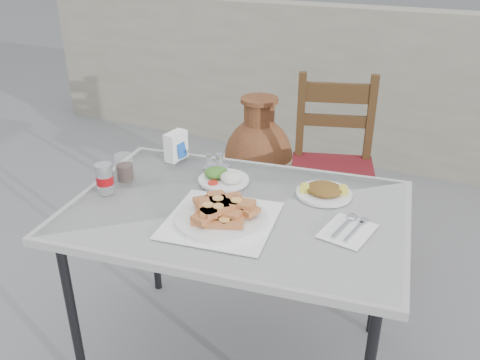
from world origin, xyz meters
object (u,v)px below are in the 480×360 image
at_px(condiment_caddy, 216,164).
at_px(pide_plate, 221,212).
at_px(salad_chopped_plate, 324,191).
at_px(soda_can, 105,179).
at_px(cafe_table, 237,218).
at_px(chair, 332,168).
at_px(napkin_holder, 176,146).
at_px(salad_rice_plate, 223,177).
at_px(cola_glass, 125,169).
at_px(terracotta_urn, 258,161).

bearing_deg(condiment_caddy, pide_plate, -60.12).
xyz_separation_m(pide_plate, salad_chopped_plate, (0.27, 0.35, -0.02)).
bearing_deg(soda_can, pide_plate, 0.23).
xyz_separation_m(cafe_table, chair, (0.10, 1.01, -0.19)).
height_order(cafe_table, napkin_holder, napkin_holder).
relative_size(pide_plate, condiment_caddy, 3.87).
height_order(salad_rice_plate, napkin_holder, napkin_holder).
height_order(cola_glass, condiment_caddy, cola_glass).
xyz_separation_m(chair, terracotta_urn, (-0.55, 0.24, -0.16)).
distance_m(salad_rice_plate, terracotta_urn, 1.20).
distance_m(cafe_table, cola_glass, 0.53).
height_order(pide_plate, napkin_holder, napkin_holder).
distance_m(cafe_table, soda_can, 0.54).
bearing_deg(salad_chopped_plate, terracotta_urn, 125.11).
xyz_separation_m(salad_rice_plate, napkin_holder, (-0.29, 0.11, 0.05)).
bearing_deg(terracotta_urn, salad_chopped_plate, -54.89).
bearing_deg(salad_chopped_plate, cafe_table, -139.78).
xyz_separation_m(pide_plate, soda_can, (-0.51, -0.00, 0.03)).
bearing_deg(condiment_caddy, cola_glass, -139.17).
distance_m(salad_chopped_plate, condiment_caddy, 0.49).
distance_m(cola_glass, chair, 1.21).
xyz_separation_m(cafe_table, pide_plate, (-0.01, -0.12, 0.09)).
distance_m(salad_rice_plate, cola_glass, 0.41).
distance_m(pide_plate, terracotta_urn, 1.50).
bearing_deg(salad_rice_plate, soda_can, -142.21).
bearing_deg(napkin_holder, cafe_table, -25.49).
height_order(salad_rice_plate, chair, chair).
distance_m(cafe_table, salad_chopped_plate, 0.36).
relative_size(soda_can, napkin_holder, 0.94).
relative_size(pide_plate, soda_can, 3.52).
relative_size(pide_plate, cola_glass, 3.84).
relative_size(soda_can, terracotta_urn, 0.15).
height_order(cola_glass, napkin_holder, napkin_holder).
bearing_deg(chair, salad_rice_plate, -122.81).
height_order(condiment_caddy, chair, chair).
xyz_separation_m(cafe_table, salad_rice_plate, (-0.14, 0.17, 0.07)).
bearing_deg(condiment_caddy, soda_can, -127.54).
height_order(cafe_table, salad_chopped_plate, salad_chopped_plate).
bearing_deg(soda_can, salad_chopped_plate, 24.03).
relative_size(soda_can, chair, 0.12).
relative_size(salad_chopped_plate, napkin_holder, 1.69).
relative_size(salad_rice_plate, terracotta_urn, 0.27).
distance_m(salad_chopped_plate, terracotta_urn, 1.32).
bearing_deg(soda_can, chair, 61.56).
bearing_deg(cafe_table, terracotta_urn, 109.76).
height_order(cafe_table, pide_plate, pide_plate).
xyz_separation_m(salad_chopped_plate, soda_can, (-0.78, -0.35, 0.04)).
relative_size(salad_chopped_plate, condiment_caddy, 1.98).
xyz_separation_m(napkin_holder, chair, (0.53, 0.73, -0.31)).
height_order(cafe_table, terracotta_urn, terracotta_urn).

